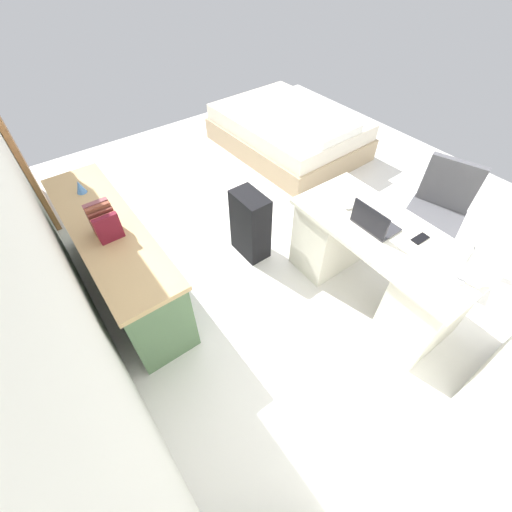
{
  "coord_description": "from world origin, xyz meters",
  "views": [
    {
      "loc": [
        -2.1,
        1.85,
        2.43
      ],
      "look_at": [
        -0.73,
        0.83,
        0.6
      ],
      "focal_mm": 23.88,
      "sensor_mm": 36.0,
      "label": 1
    }
  ],
  "objects_px": {
    "desk": "(375,264)",
    "figurine_small": "(80,187)",
    "desk_lamp": "(468,247)",
    "office_chair": "(432,219)",
    "suitcase_black": "(250,225)",
    "cell_phone_near_laptop": "(420,239)",
    "bed": "(289,132)",
    "computer_mouse": "(350,206)",
    "laptop": "(373,222)",
    "credenza": "(119,258)"
  },
  "relations": [
    {
      "from": "desk",
      "to": "figurine_small",
      "type": "xyz_separation_m",
      "value": [
        1.83,
        1.64,
        0.4
      ]
    },
    {
      "from": "desk_lamp",
      "to": "figurine_small",
      "type": "bearing_deg",
      "value": 34.83
    },
    {
      "from": "office_chair",
      "to": "suitcase_black",
      "type": "distance_m",
      "value": 1.65
    },
    {
      "from": "desk_lamp",
      "to": "cell_phone_near_laptop",
      "type": "bearing_deg",
      "value": -22.79
    },
    {
      "from": "bed",
      "to": "desk",
      "type": "bearing_deg",
      "value": 155.05
    },
    {
      "from": "bed",
      "to": "desk_lamp",
      "type": "xyz_separation_m",
      "value": [
        -2.82,
        1.08,
        0.75
      ]
    },
    {
      "from": "suitcase_black",
      "to": "computer_mouse",
      "type": "bearing_deg",
      "value": -144.09
    },
    {
      "from": "bed",
      "to": "laptop",
      "type": "distance_m",
      "value": 2.55
    },
    {
      "from": "office_chair",
      "to": "suitcase_black",
      "type": "relative_size",
      "value": 1.41
    },
    {
      "from": "bed",
      "to": "figurine_small",
      "type": "relative_size",
      "value": 17.67
    },
    {
      "from": "desk",
      "to": "suitcase_black",
      "type": "distance_m",
      "value": 1.14
    },
    {
      "from": "bed",
      "to": "desk_lamp",
      "type": "height_order",
      "value": "desk_lamp"
    },
    {
      "from": "credenza",
      "to": "figurine_small",
      "type": "bearing_deg",
      "value": 0.17
    },
    {
      "from": "suitcase_black",
      "to": "desk_lamp",
      "type": "relative_size",
      "value": 1.93
    },
    {
      "from": "suitcase_black",
      "to": "figurine_small",
      "type": "bearing_deg",
      "value": 54.48
    },
    {
      "from": "office_chair",
      "to": "figurine_small",
      "type": "bearing_deg",
      "value": 53.73
    },
    {
      "from": "laptop",
      "to": "desk_lamp",
      "type": "height_order",
      "value": "desk_lamp"
    },
    {
      "from": "office_chair",
      "to": "computer_mouse",
      "type": "distance_m",
      "value": 0.94
    },
    {
      "from": "office_chair",
      "to": "cell_phone_near_laptop",
      "type": "distance_m",
      "value": 0.79
    },
    {
      "from": "suitcase_black",
      "to": "figurine_small",
      "type": "xyz_separation_m",
      "value": [
        0.8,
        1.14,
        0.45
      ]
    },
    {
      "from": "office_chair",
      "to": "computer_mouse",
      "type": "xyz_separation_m",
      "value": [
        0.33,
        0.82,
        0.33
      ]
    },
    {
      "from": "bed",
      "to": "laptop",
      "type": "bearing_deg",
      "value": 152.94
    },
    {
      "from": "suitcase_black",
      "to": "cell_phone_near_laptop",
      "type": "relative_size",
      "value": 4.9
    },
    {
      "from": "desk_lamp",
      "to": "suitcase_black",
      "type": "bearing_deg",
      "value": 17.7
    },
    {
      "from": "bed",
      "to": "figurine_small",
      "type": "distance_m",
      "value": 2.81
    },
    {
      "from": "desk",
      "to": "office_chair",
      "type": "xyz_separation_m",
      "value": [
        0.03,
        -0.81,
        0.03
      ]
    },
    {
      "from": "office_chair",
      "to": "laptop",
      "type": "distance_m",
      "value": 0.94
    },
    {
      "from": "office_chair",
      "to": "bed",
      "type": "xyz_separation_m",
      "value": [
        2.28,
        -0.27,
        -0.18
      ]
    },
    {
      "from": "cell_phone_near_laptop",
      "to": "figurine_small",
      "type": "bearing_deg",
      "value": 43.19
    },
    {
      "from": "figurine_small",
      "to": "cell_phone_near_laptop",
      "type": "bearing_deg",
      "value": -138.89
    },
    {
      "from": "suitcase_black",
      "to": "laptop",
      "type": "relative_size",
      "value": 2.13
    },
    {
      "from": "office_chair",
      "to": "desk_lamp",
      "type": "xyz_separation_m",
      "value": [
        -0.54,
        0.82,
        0.57
      ]
    },
    {
      "from": "computer_mouse",
      "to": "cell_phone_near_laptop",
      "type": "relative_size",
      "value": 0.74
    },
    {
      "from": "desk",
      "to": "suitcase_black",
      "type": "bearing_deg",
      "value": 25.88
    },
    {
      "from": "cell_phone_near_laptop",
      "to": "computer_mouse",
      "type": "bearing_deg",
      "value": 16.0
    },
    {
      "from": "computer_mouse",
      "to": "desk_lamp",
      "type": "height_order",
      "value": "desk_lamp"
    },
    {
      "from": "desk",
      "to": "office_chair",
      "type": "distance_m",
      "value": 0.81
    },
    {
      "from": "desk_lamp",
      "to": "computer_mouse",
      "type": "bearing_deg",
      "value": 0.1
    },
    {
      "from": "cell_phone_near_laptop",
      "to": "desk_lamp",
      "type": "height_order",
      "value": "desk_lamp"
    },
    {
      "from": "bed",
      "to": "suitcase_black",
      "type": "distance_m",
      "value": 2.04
    },
    {
      "from": "suitcase_black",
      "to": "desk_lamp",
      "type": "xyz_separation_m",
      "value": [
        -1.54,
        -0.49,
        0.66
      ]
    },
    {
      "from": "desk",
      "to": "computer_mouse",
      "type": "bearing_deg",
      "value": 1.51
    },
    {
      "from": "laptop",
      "to": "cell_phone_near_laptop",
      "type": "relative_size",
      "value": 2.3
    },
    {
      "from": "figurine_small",
      "to": "suitcase_black",
      "type": "bearing_deg",
      "value": -125.22
    },
    {
      "from": "office_chair",
      "to": "desk_lamp",
      "type": "bearing_deg",
      "value": 123.62
    },
    {
      "from": "cell_phone_near_laptop",
      "to": "figurine_small",
      "type": "height_order",
      "value": "figurine_small"
    },
    {
      "from": "credenza",
      "to": "bed",
      "type": "bearing_deg",
      "value": -69.82
    },
    {
      "from": "office_chair",
      "to": "computer_mouse",
      "type": "relative_size",
      "value": 9.4
    },
    {
      "from": "office_chair",
      "to": "figurine_small",
      "type": "xyz_separation_m",
      "value": [
        1.79,
        2.45,
        0.37
      ]
    },
    {
      "from": "desk_lamp",
      "to": "figurine_small",
      "type": "height_order",
      "value": "desk_lamp"
    }
  ]
}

